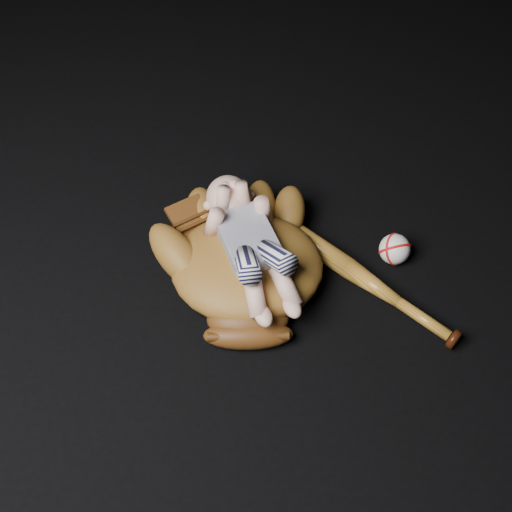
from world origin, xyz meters
The scene contains 4 objects.
baseball_glove centered at (-0.07, 0.13, 0.07)m, with size 0.38×0.44×0.14m, color brown, non-canonical shape.
newborn_baby centered at (-0.06, 0.12, 0.12)m, with size 0.16×0.36×0.14m, color #DDA58E, non-canonical shape.
baseball_bat centered at (0.15, 0.06, 0.02)m, with size 0.04×0.48×0.04m, color #9E661E, non-canonical shape.
baseball centered at (0.25, 0.10, 0.03)m, with size 0.07×0.07×0.07m, color white.
Camera 1 is at (-0.30, -0.68, 1.06)m, focal length 45.00 mm.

